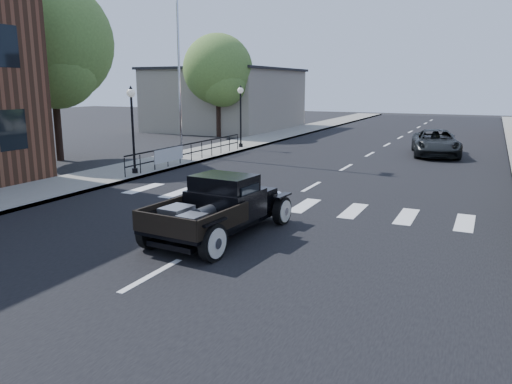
% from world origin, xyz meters
% --- Properties ---
extents(ground, '(120.00, 120.00, 0.00)m').
position_xyz_m(ground, '(0.00, 0.00, 0.00)').
color(ground, black).
rests_on(ground, ground).
extents(road, '(14.00, 80.00, 0.02)m').
position_xyz_m(road, '(0.00, 15.00, 0.01)').
color(road, black).
rests_on(road, ground).
extents(road_markings, '(12.00, 60.00, 0.06)m').
position_xyz_m(road_markings, '(0.00, 10.00, 0.00)').
color(road_markings, silver).
rests_on(road_markings, ground).
extents(sidewalk_left, '(3.00, 80.00, 0.15)m').
position_xyz_m(sidewalk_left, '(-8.50, 15.00, 0.07)').
color(sidewalk_left, gray).
rests_on(sidewalk_left, ground).
extents(low_building_left, '(10.00, 12.00, 5.00)m').
position_xyz_m(low_building_left, '(-15.00, 28.00, 2.50)').
color(low_building_left, gray).
rests_on(low_building_left, ground).
extents(railing, '(0.08, 10.00, 1.00)m').
position_xyz_m(railing, '(-7.30, 10.00, 0.65)').
color(railing, black).
rests_on(railing, sidewalk_left).
extents(banner, '(0.04, 2.20, 0.60)m').
position_xyz_m(banner, '(-7.22, 8.00, 0.45)').
color(banner, silver).
rests_on(banner, sidewalk_left).
extents(lamp_post_b, '(0.36, 0.36, 3.65)m').
position_xyz_m(lamp_post_b, '(-7.60, 6.00, 1.98)').
color(lamp_post_b, black).
rests_on(lamp_post_b, sidewalk_left).
extents(lamp_post_c, '(0.36, 0.36, 3.65)m').
position_xyz_m(lamp_post_c, '(-7.60, 16.00, 1.98)').
color(lamp_post_c, black).
rests_on(lamp_post_c, sidewalk_left).
extents(flagpole, '(0.12, 0.12, 12.82)m').
position_xyz_m(flagpole, '(-9.20, 12.00, 6.56)').
color(flagpole, silver).
rests_on(flagpole, sidewalk_left).
extents(big_tree_near, '(6.08, 6.08, 8.93)m').
position_xyz_m(big_tree_near, '(-14.00, 8.00, 4.46)').
color(big_tree_near, '#4F7231').
rests_on(big_tree_near, ground).
extents(big_tree_far, '(5.11, 5.11, 7.51)m').
position_xyz_m(big_tree_far, '(-12.50, 22.00, 3.75)').
color(big_tree_far, '#4F7231').
rests_on(big_tree_far, ground).
extents(hotrod_pickup, '(2.56, 4.84, 1.62)m').
position_xyz_m(hotrod_pickup, '(-0.05, -0.03, 0.81)').
color(hotrod_pickup, black).
rests_on(hotrod_pickup, ground).
extents(second_car, '(3.21, 5.41, 1.41)m').
position_xyz_m(second_car, '(3.34, 18.05, 0.71)').
color(second_car, black).
rests_on(second_car, ground).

